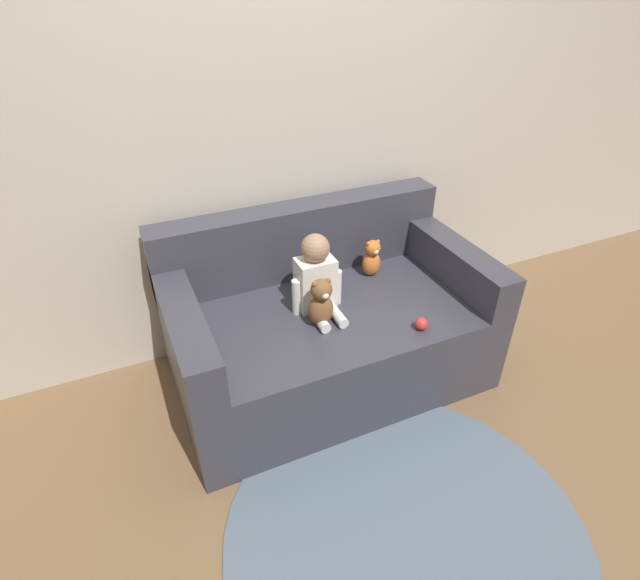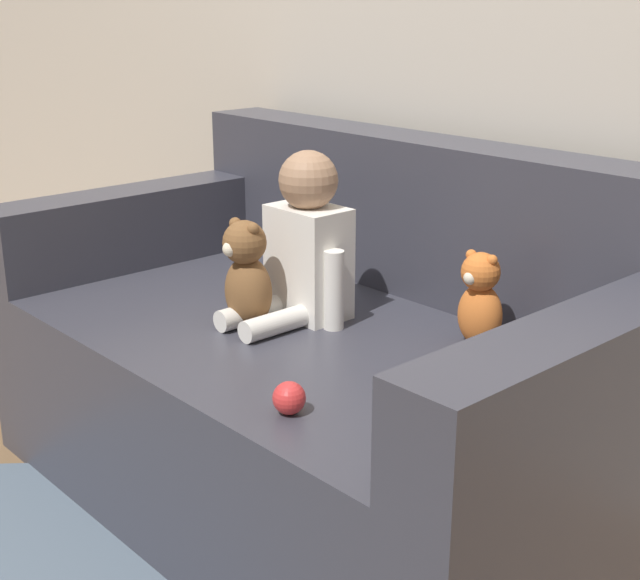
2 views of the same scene
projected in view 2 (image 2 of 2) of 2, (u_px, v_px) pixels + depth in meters
ground_plane at (316, 498)px, 2.30m from camera, size 12.00×12.00×0.00m
couch at (331, 378)px, 2.23m from camera, size 1.64×0.96×0.89m
person_baby at (304, 248)px, 2.15m from camera, size 0.27×0.31×0.41m
teddy_bear_brown at (247, 274)px, 2.10m from camera, size 0.13×0.12×0.26m
plush_toy_side at (480, 300)px, 1.99m from camera, size 0.11×0.10×0.22m
toy_ball at (289, 398)px, 1.68m from camera, size 0.06×0.06×0.06m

